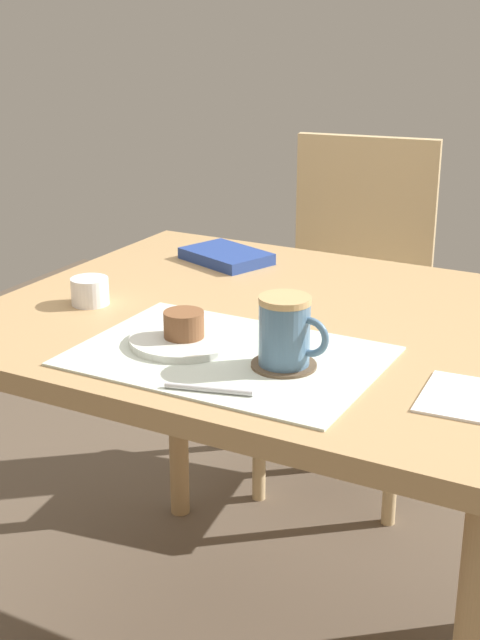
% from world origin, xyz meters
% --- Properties ---
extents(dining_table, '(1.04, 0.86, 0.75)m').
position_xyz_m(dining_table, '(0.00, 0.00, 0.66)').
color(dining_table, tan).
rests_on(dining_table, ground_plane).
extents(wooden_chair, '(0.48, 0.48, 0.93)m').
position_xyz_m(wooden_chair, '(-0.17, 0.81, 0.50)').
color(wooden_chair, '#D1B27F').
rests_on(wooden_chair, ground_plane).
extents(placemat, '(0.47, 0.33, 0.00)m').
position_xyz_m(placemat, '(0.01, -0.22, 0.75)').
color(placemat, silver).
rests_on(placemat, dining_table).
extents(pastry_plate, '(0.18, 0.18, 0.01)m').
position_xyz_m(pastry_plate, '(-0.07, -0.21, 0.76)').
color(pastry_plate, silver).
rests_on(pastry_plate, placemat).
extents(pastry, '(0.07, 0.07, 0.04)m').
position_xyz_m(pastry, '(-0.07, -0.21, 0.78)').
color(pastry, brown).
rests_on(pastry, pastry_plate).
extents(coffee_coaster, '(0.10, 0.10, 0.00)m').
position_xyz_m(coffee_coaster, '(0.11, -0.22, 0.75)').
color(coffee_coaster, brown).
rests_on(coffee_coaster, placemat).
extents(coffee_mug, '(0.11, 0.08, 0.11)m').
position_xyz_m(coffee_mug, '(0.11, -0.22, 0.81)').
color(coffee_mug, slate).
rests_on(coffee_mug, coffee_coaster).
extents(teaspoon, '(0.13, 0.04, 0.01)m').
position_xyz_m(teaspoon, '(0.06, -0.35, 0.76)').
color(teaspoon, silver).
rests_on(teaspoon, placemat).
extents(paper_napkin, '(0.16, 0.16, 0.00)m').
position_xyz_m(paper_napkin, '(0.40, -0.19, 0.75)').
color(paper_napkin, white).
rests_on(paper_napkin, dining_table).
extents(sugar_bowl, '(0.07, 0.07, 0.05)m').
position_xyz_m(sugar_bowl, '(-0.34, -0.11, 0.77)').
color(sugar_bowl, white).
rests_on(sugar_bowl, dining_table).
extents(small_book, '(0.21, 0.18, 0.02)m').
position_xyz_m(small_book, '(-0.26, 0.26, 0.76)').
color(small_book, navy).
rests_on(small_book, dining_table).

